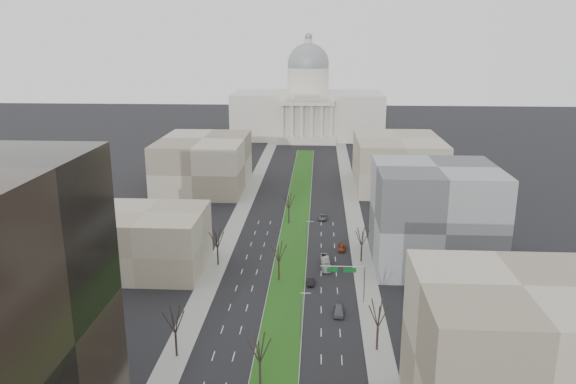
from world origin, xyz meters
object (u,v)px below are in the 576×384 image
at_px(car_black, 311,281).
at_px(car_grey_far, 323,217).
at_px(car_grey_near, 339,311).
at_px(box_van, 325,263).
at_px(car_red, 342,248).

bearing_deg(car_black, car_grey_far, 86.13).
xyz_separation_m(car_grey_near, box_van, (-2.47, 23.44, 0.30)).
height_order(car_grey_near, car_black, car_grey_near).
bearing_deg(car_grey_far, car_black, -87.72).
height_order(car_grey_near, box_van, box_van).
distance_m(car_red, car_grey_far, 25.54).
bearing_deg(car_grey_near, car_grey_far, 95.45).
bearing_deg(box_van, car_grey_near, -87.11).
distance_m(car_black, car_red, 22.22).
xyz_separation_m(car_grey_far, box_van, (0.47, -36.42, 0.45)).
relative_size(car_red, car_grey_far, 0.93).
height_order(car_black, car_grey_far, car_grey_far).
relative_size(car_black, car_red, 0.91).
bearing_deg(car_red, box_van, -107.71).
bearing_deg(car_grey_far, car_red, -73.47).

